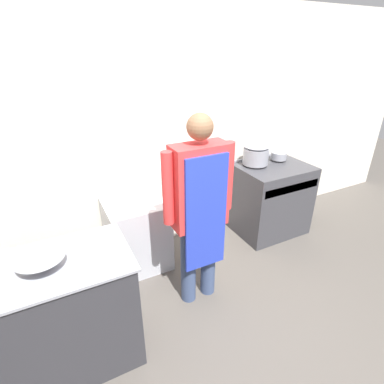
% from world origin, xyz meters
% --- Properties ---
extents(ground_plane, '(14.00, 14.00, 0.00)m').
position_xyz_m(ground_plane, '(0.00, 0.00, 0.00)').
color(ground_plane, '#4C4742').
extents(wall_back, '(8.00, 0.05, 2.70)m').
position_xyz_m(wall_back, '(0.00, 1.65, 1.35)').
color(wall_back, silver).
rests_on(wall_back, ground_plane).
extents(prep_counter, '(1.07, 0.63, 0.94)m').
position_xyz_m(prep_counter, '(-1.25, 0.43, 0.47)').
color(prep_counter, '#2D2D33').
rests_on(prep_counter, ground_plane).
extents(stove, '(0.88, 0.70, 0.93)m').
position_xyz_m(stove, '(1.35, 1.22, 0.46)').
color(stove, '#38383D').
rests_on(stove, ground_plane).
extents(fridge_unit, '(0.62, 0.57, 0.78)m').
position_xyz_m(fridge_unit, '(-0.40, 1.31, 0.39)').
color(fridge_unit, silver).
rests_on(fridge_unit, ground_plane).
extents(person_cook, '(0.65, 0.24, 1.78)m').
position_xyz_m(person_cook, '(-0.04, 0.58, 1.02)').
color(person_cook, '#38476B').
rests_on(person_cook, ground_plane).
extents(mixing_bowl, '(0.32, 0.32, 0.09)m').
position_xyz_m(mixing_bowl, '(-1.29, 0.42, 0.98)').
color(mixing_bowl, gray).
rests_on(mixing_bowl, prep_counter).
extents(stock_pot, '(0.31, 0.31, 0.25)m').
position_xyz_m(stock_pot, '(1.15, 1.35, 1.05)').
color(stock_pot, gray).
rests_on(stock_pot, stove).
extents(sauce_pot, '(0.20, 0.20, 0.09)m').
position_xyz_m(sauce_pot, '(1.52, 1.35, 0.97)').
color(sauce_pot, gray).
rests_on(sauce_pot, stove).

